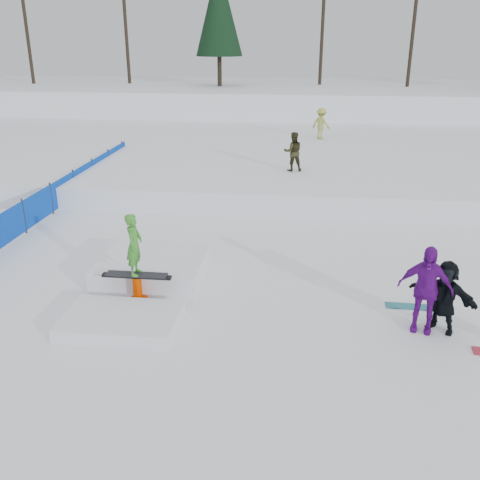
# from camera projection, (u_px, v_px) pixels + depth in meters

# --- Properties ---
(ground) EXTENTS (120.00, 120.00, 0.00)m
(ground) POSITION_uv_depth(u_px,v_px,m) (206.00, 319.00, 11.54)
(ground) COLOR white
(snow_berm) EXTENTS (60.00, 14.00, 2.40)m
(snow_berm) POSITION_uv_depth(u_px,v_px,m) (277.00, 102.00, 38.93)
(snow_berm) COLOR white
(snow_berm) RESTS_ON ground
(snow_midrise) EXTENTS (50.00, 18.00, 0.80)m
(snow_midrise) POSITION_uv_depth(u_px,v_px,m) (263.00, 152.00, 26.24)
(snow_midrise) COLOR white
(snow_midrise) RESTS_ON ground
(safety_fence) EXTENTS (0.05, 16.00, 1.10)m
(safety_fence) POSITION_uv_depth(u_px,v_px,m) (51.00, 199.00, 18.16)
(safety_fence) COLOR #0739AB
(safety_fence) RESTS_ON ground
(treeline) EXTENTS (40.24, 4.22, 10.50)m
(treeline) POSITION_uv_depth(u_px,v_px,m) (374.00, 7.00, 34.43)
(treeline) COLOR black
(treeline) RESTS_ON snow_berm
(walker_olive) EXTENTS (0.82, 0.69, 1.50)m
(walker_olive) POSITION_uv_depth(u_px,v_px,m) (293.00, 152.00, 20.56)
(walker_olive) COLOR black
(walker_olive) RESTS_ON snow_midrise
(walker_ygreen) EXTENTS (1.14, 1.02, 1.54)m
(walker_ygreen) POSITION_uv_depth(u_px,v_px,m) (321.00, 124.00, 26.96)
(walker_ygreen) COLOR #A0A43E
(walker_ygreen) RESTS_ON snow_midrise
(spectator_purple) EXTENTS (1.18, 0.73, 1.87)m
(spectator_purple) POSITION_uv_depth(u_px,v_px,m) (425.00, 289.00, 10.82)
(spectator_purple) COLOR #630D8B
(spectator_purple) RESTS_ON ground
(spectator_dark) EXTENTS (1.41, 1.25, 1.55)m
(spectator_dark) POSITION_uv_depth(u_px,v_px,m) (444.00, 296.00, 10.87)
(spectator_dark) COLOR black
(spectator_dark) RESTS_ON ground
(loose_board_teal) EXTENTS (1.41, 0.31, 0.03)m
(loose_board_teal) POSITION_uv_depth(u_px,v_px,m) (417.00, 307.00, 12.04)
(loose_board_teal) COLOR #276F78
(loose_board_teal) RESTS_ON ground
(jib_rail_feature) EXTENTS (2.60, 4.40, 2.11)m
(jib_rail_feature) POSITION_uv_depth(u_px,v_px,m) (145.00, 278.00, 12.77)
(jib_rail_feature) COLOR white
(jib_rail_feature) RESTS_ON ground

